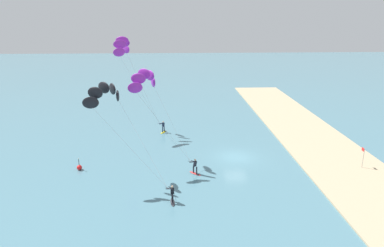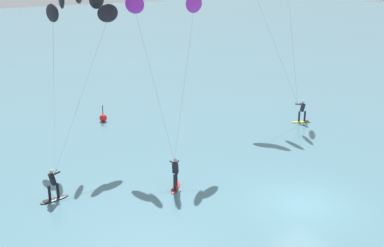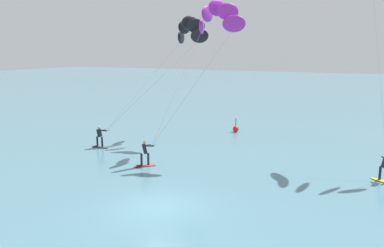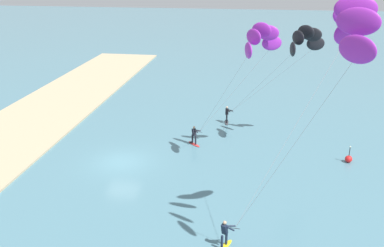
% 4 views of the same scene
% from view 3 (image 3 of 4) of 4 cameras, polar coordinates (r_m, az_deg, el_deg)
% --- Properties ---
extents(ground_plane, '(240.00, 240.00, 0.00)m').
position_cam_3_polar(ground_plane, '(18.08, -5.01, -12.79)').
color(ground_plane, slate).
extents(kitesurfer_nearshore, '(5.66, 7.40, 10.73)m').
position_cam_3_polar(kitesurfer_nearshore, '(26.24, 3.38, 15.17)').
color(kitesurfer_nearshore, red).
rests_on(kitesurfer_nearshore, ground).
extents(kitesurfer_far_out, '(7.44, 8.22, 10.11)m').
position_cam_3_polar(kitesurfer_far_out, '(30.95, -0.97, 13.46)').
color(kitesurfer_far_out, '#333338').
rests_on(kitesurfer_far_out, ground).
extents(marker_buoy, '(0.56, 0.56, 1.38)m').
position_cam_3_polar(marker_buoy, '(34.24, 6.73, -0.80)').
color(marker_buoy, red).
rests_on(marker_buoy, ground).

